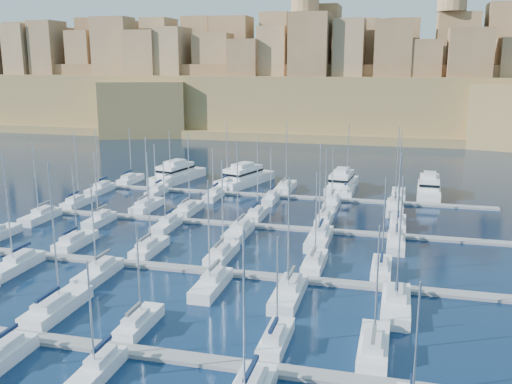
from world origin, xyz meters
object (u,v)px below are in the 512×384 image
(sailboat_2, at_px, (57,307))
(motor_yacht_b, at_px, (244,177))
(sailboat_4, at_px, (276,339))
(motor_yacht_a, at_px, (177,174))
(motor_yacht_d, at_px, (429,188))
(motor_yacht_c, at_px, (342,183))

(sailboat_2, height_order, motor_yacht_b, sailboat_2)
(sailboat_4, distance_m, motor_yacht_a, 80.99)
(motor_yacht_a, distance_m, motor_yacht_d, 55.97)
(sailboat_4, xyz_separation_m, motor_yacht_d, (16.85, 69.96, 1.02))
(motor_yacht_a, xyz_separation_m, motor_yacht_d, (55.96, -0.94, 0.00))
(motor_yacht_b, bearing_deg, motor_yacht_a, -178.96)
(sailboat_4, xyz_separation_m, motor_yacht_b, (-22.99, 71.20, 1.02))
(motor_yacht_a, bearing_deg, motor_yacht_b, 1.04)
(sailboat_4, bearing_deg, sailboat_2, 177.32)
(sailboat_2, relative_size, motor_yacht_a, 0.97)
(sailboat_4, xyz_separation_m, motor_yacht_a, (-39.11, 70.91, 1.02))
(sailboat_4, height_order, motor_yacht_b, sailboat_4)
(sailboat_2, relative_size, motor_yacht_b, 0.93)
(motor_yacht_b, relative_size, motor_yacht_d, 1.21)
(sailboat_2, distance_m, motor_yacht_b, 70.07)
(sailboat_2, height_order, motor_yacht_c, sailboat_2)
(motor_yacht_b, bearing_deg, motor_yacht_c, -2.48)
(sailboat_4, height_order, motor_yacht_a, sailboat_4)
(sailboat_2, relative_size, motor_yacht_d, 1.13)
(motor_yacht_c, height_order, motor_yacht_d, same)
(motor_yacht_b, bearing_deg, sailboat_2, -91.61)
(sailboat_4, bearing_deg, motor_yacht_a, 118.88)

